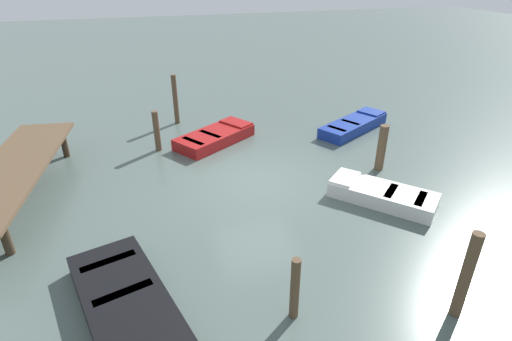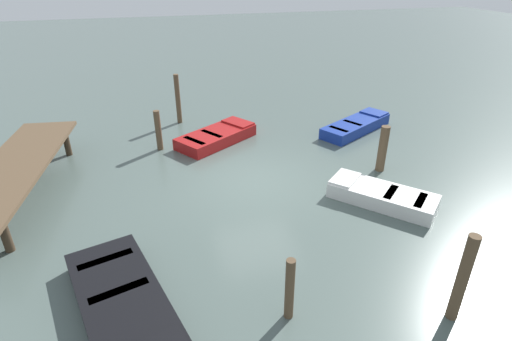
{
  "view_description": "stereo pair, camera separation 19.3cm",
  "coord_description": "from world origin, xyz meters",
  "px_view_note": "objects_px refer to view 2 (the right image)",
  "views": [
    {
      "loc": [
        -10.11,
        2.9,
        5.85
      ],
      "look_at": [
        0.0,
        0.0,
        0.35
      ],
      "focal_mm": 28.53,
      "sensor_mm": 36.0,
      "label": 1
    },
    {
      "loc": [
        -10.16,
        2.72,
        5.85
      ],
      "look_at": [
        0.0,
        0.0,
        0.35
      ],
      "focal_mm": 28.53,
      "sensor_mm": 36.0,
      "label": 2
    }
  ],
  "objects_px": {
    "mooring_piling_mid_right": "(383,149)",
    "mooring_piling_far_right": "(178,99)",
    "dock_segment": "(15,168)",
    "rowboat_white": "(381,195)",
    "mooring_piling_near_right": "(462,279)",
    "rowboat_black": "(125,309)",
    "rowboat_red": "(217,136)",
    "mooring_piling_far_left": "(158,130)",
    "rowboat_blue": "(356,125)",
    "mooring_piling_mid_left": "(290,289)"
  },
  "relations": [
    {
      "from": "dock_segment",
      "to": "rowboat_black",
      "type": "bearing_deg",
      "value": -144.91
    },
    {
      "from": "rowboat_black",
      "to": "mooring_piling_far_left",
      "type": "relative_size",
      "value": 2.89
    },
    {
      "from": "rowboat_black",
      "to": "mooring_piling_near_right",
      "type": "distance_m",
      "value": 6.01
    },
    {
      "from": "mooring_piling_mid_right",
      "to": "mooring_piling_far_right",
      "type": "relative_size",
      "value": 0.75
    },
    {
      "from": "rowboat_black",
      "to": "mooring_piling_far_right",
      "type": "height_order",
      "value": "mooring_piling_far_right"
    },
    {
      "from": "dock_segment",
      "to": "mooring_piling_mid_right",
      "type": "height_order",
      "value": "mooring_piling_mid_right"
    },
    {
      "from": "rowboat_black",
      "to": "rowboat_red",
      "type": "relative_size",
      "value": 1.29
    },
    {
      "from": "rowboat_white",
      "to": "mooring_piling_far_right",
      "type": "height_order",
      "value": "mooring_piling_far_right"
    },
    {
      "from": "mooring_piling_mid_right",
      "to": "mooring_piling_near_right",
      "type": "height_order",
      "value": "mooring_piling_near_right"
    },
    {
      "from": "rowboat_blue",
      "to": "mooring_piling_far_right",
      "type": "height_order",
      "value": "mooring_piling_far_right"
    },
    {
      "from": "dock_segment",
      "to": "mooring_piling_mid_right",
      "type": "relative_size",
      "value": 4.51
    },
    {
      "from": "rowboat_white",
      "to": "mooring_piling_far_left",
      "type": "xyz_separation_m",
      "value": [
        5.05,
        5.55,
        0.48
      ]
    },
    {
      "from": "dock_segment",
      "to": "rowboat_red",
      "type": "relative_size",
      "value": 2.09
    },
    {
      "from": "rowboat_black",
      "to": "mooring_piling_far_right",
      "type": "distance_m",
      "value": 10.06
    },
    {
      "from": "rowboat_black",
      "to": "mooring_piling_near_right",
      "type": "xyz_separation_m",
      "value": [
        -1.52,
        -5.77,
        0.7
      ]
    },
    {
      "from": "rowboat_blue",
      "to": "rowboat_black",
      "type": "bearing_deg",
      "value": -168.74
    },
    {
      "from": "dock_segment",
      "to": "mooring_piling_near_right",
      "type": "height_order",
      "value": "mooring_piling_near_right"
    },
    {
      "from": "rowboat_black",
      "to": "mooring_piling_far_right",
      "type": "bearing_deg",
      "value": 152.42
    },
    {
      "from": "rowboat_white",
      "to": "rowboat_blue",
      "type": "relative_size",
      "value": 0.83
    },
    {
      "from": "mooring_piling_near_right",
      "to": "dock_segment",
      "type": "bearing_deg",
      "value": 51.72
    },
    {
      "from": "dock_segment",
      "to": "mooring_piling_far_right",
      "type": "bearing_deg",
      "value": -39.46
    },
    {
      "from": "mooring_piling_far_right",
      "to": "mooring_piling_mid_left",
      "type": "bearing_deg",
      "value": -174.85
    },
    {
      "from": "rowboat_black",
      "to": "rowboat_blue",
      "type": "distance_m",
      "value": 11.01
    },
    {
      "from": "dock_segment",
      "to": "mooring_piling_far_right",
      "type": "xyz_separation_m",
      "value": [
        4.56,
        -4.77,
        0.12
      ]
    },
    {
      "from": "dock_segment",
      "to": "mooring_piling_far_left",
      "type": "relative_size",
      "value": 4.69
    },
    {
      "from": "rowboat_black",
      "to": "rowboat_white",
      "type": "bearing_deg",
      "value": 93.25
    },
    {
      "from": "mooring_piling_far_left",
      "to": "rowboat_black",
      "type": "bearing_deg",
      "value": 172.14
    },
    {
      "from": "rowboat_white",
      "to": "rowboat_black",
      "type": "xyz_separation_m",
      "value": [
        -2.36,
        6.57,
        -0.0
      ]
    },
    {
      "from": "dock_segment",
      "to": "mooring_piling_near_right",
      "type": "xyz_separation_m",
      "value": [
        -6.8,
        -8.61,
        0.07
      ]
    },
    {
      "from": "rowboat_blue",
      "to": "rowboat_white",
      "type": "bearing_deg",
      "value": -139.54
    },
    {
      "from": "mooring_piling_far_left",
      "to": "mooring_piling_mid_right",
      "type": "bearing_deg",
      "value": -117.21
    },
    {
      "from": "mooring_piling_near_right",
      "to": "rowboat_white",
      "type": "bearing_deg",
      "value": -11.66
    },
    {
      "from": "rowboat_red",
      "to": "rowboat_white",
      "type": "bearing_deg",
      "value": -89.57
    },
    {
      "from": "mooring_piling_mid_right",
      "to": "mooring_piling_far_left",
      "type": "relative_size",
      "value": 1.04
    },
    {
      "from": "dock_segment",
      "to": "rowboat_white",
      "type": "distance_m",
      "value": 9.87
    },
    {
      "from": "dock_segment",
      "to": "mooring_piling_near_right",
      "type": "distance_m",
      "value": 10.97
    },
    {
      "from": "rowboat_black",
      "to": "mooring_piling_mid_left",
      "type": "height_order",
      "value": "mooring_piling_mid_left"
    },
    {
      "from": "mooring_piling_far_left",
      "to": "rowboat_white",
      "type": "bearing_deg",
      "value": -132.28
    },
    {
      "from": "dock_segment",
      "to": "mooring_piling_mid_left",
      "type": "height_order",
      "value": "mooring_piling_mid_left"
    },
    {
      "from": "rowboat_red",
      "to": "mooring_piling_mid_right",
      "type": "height_order",
      "value": "mooring_piling_mid_right"
    },
    {
      "from": "mooring_piling_far_right",
      "to": "rowboat_black",
      "type": "bearing_deg",
      "value": 168.92
    },
    {
      "from": "mooring_piling_mid_left",
      "to": "mooring_piling_near_right",
      "type": "height_order",
      "value": "mooring_piling_near_right"
    },
    {
      "from": "rowboat_white",
      "to": "rowboat_red",
      "type": "relative_size",
      "value": 0.89
    },
    {
      "from": "dock_segment",
      "to": "mooring_piling_far_left",
      "type": "distance_m",
      "value": 4.41
    },
    {
      "from": "rowboat_white",
      "to": "rowboat_blue",
      "type": "distance_m",
      "value": 5.15
    },
    {
      "from": "mooring_piling_near_right",
      "to": "rowboat_red",
      "type": "bearing_deg",
      "value": 16.92
    },
    {
      "from": "mooring_piling_mid_left",
      "to": "rowboat_blue",
      "type": "bearing_deg",
      "value": -34.46
    },
    {
      "from": "mooring_piling_far_left",
      "to": "dock_segment",
      "type": "bearing_deg",
      "value": 118.82
    },
    {
      "from": "rowboat_blue",
      "to": "mooring_piling_near_right",
      "type": "height_order",
      "value": "mooring_piling_near_right"
    },
    {
      "from": "dock_segment",
      "to": "rowboat_red",
      "type": "height_order",
      "value": "dock_segment"
    }
  ]
}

